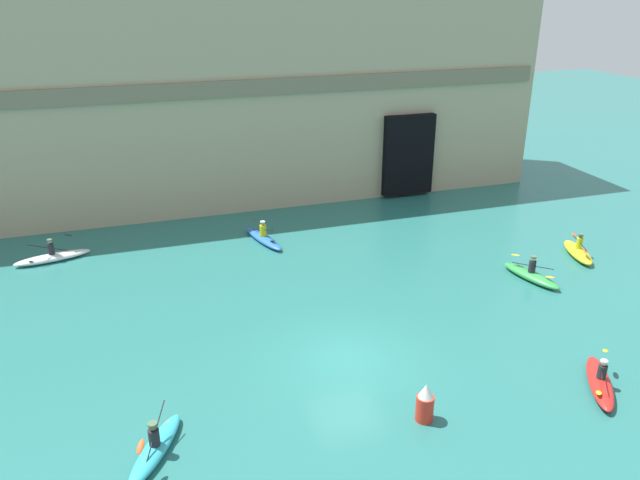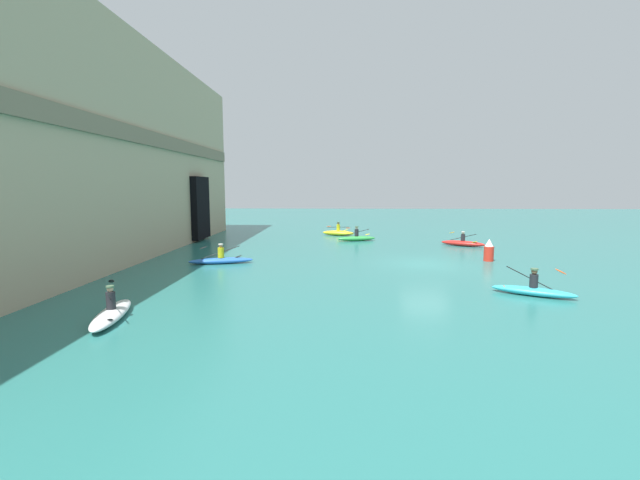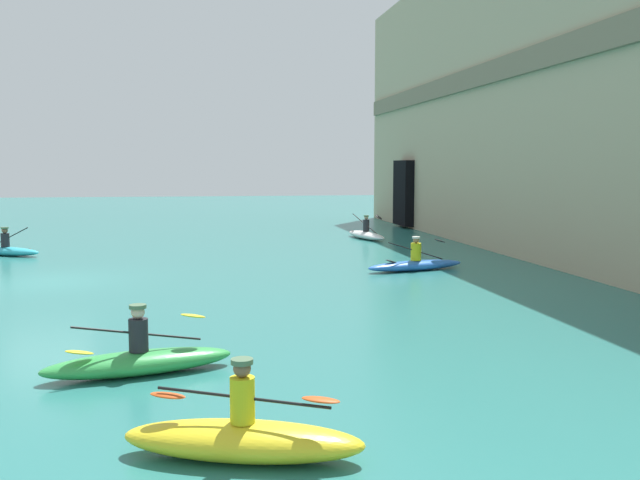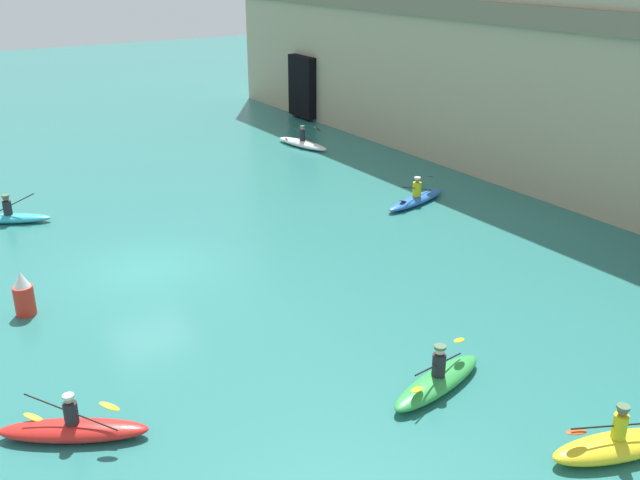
# 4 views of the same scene
# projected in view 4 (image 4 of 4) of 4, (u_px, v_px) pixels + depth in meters

# --- Properties ---
(ground_plane) EXTENTS (120.00, 120.00, 0.00)m
(ground_plane) POSITION_uv_depth(u_px,v_px,m) (145.00, 270.00, 22.47)
(ground_plane) COLOR #28706B
(cliff_bluff) EXTENTS (41.83, 7.60, 12.67)m
(cliff_bluff) POSITION_uv_depth(u_px,v_px,m) (527.00, 24.00, 31.97)
(cliff_bluff) COLOR tan
(cliff_bluff) RESTS_ON ground
(kayak_yellow) EXTENTS (1.58, 2.93, 1.18)m
(kayak_yellow) POSITION_uv_depth(u_px,v_px,m) (616.00, 445.00, 14.07)
(kayak_yellow) COLOR yellow
(kayak_yellow) RESTS_ON ground
(kayak_red) EXTENTS (2.20, 3.00, 1.05)m
(kayak_red) POSITION_uv_depth(u_px,v_px,m) (73.00, 429.00, 14.59)
(kayak_red) COLOR red
(kayak_red) RESTS_ON ground
(kayak_cyan) EXTENTS (2.07, 2.98, 1.15)m
(kayak_cyan) POSITION_uv_depth(u_px,v_px,m) (9.00, 217.00, 26.30)
(kayak_cyan) COLOR #33B2C6
(kayak_cyan) RESTS_ON ground
(kayak_blue) EXTENTS (1.56, 3.55, 1.11)m
(kayak_blue) POSITION_uv_depth(u_px,v_px,m) (416.00, 199.00, 28.28)
(kayak_blue) COLOR blue
(kayak_blue) RESTS_ON ground
(kayak_white) EXTENTS (3.53, 1.46, 1.18)m
(kayak_white) POSITION_uv_depth(u_px,v_px,m) (303.00, 143.00, 36.56)
(kayak_white) COLOR white
(kayak_white) RESTS_ON ground
(kayak_green) EXTENTS (1.44, 3.15, 1.15)m
(kayak_green) POSITION_uv_depth(u_px,v_px,m) (438.00, 380.00, 16.23)
(kayak_green) COLOR green
(kayak_green) RESTS_ON ground
(marker_buoy) EXTENTS (0.55, 0.55, 1.28)m
(marker_buoy) POSITION_uv_depth(u_px,v_px,m) (24.00, 295.00, 19.48)
(marker_buoy) COLOR red
(marker_buoy) RESTS_ON ground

